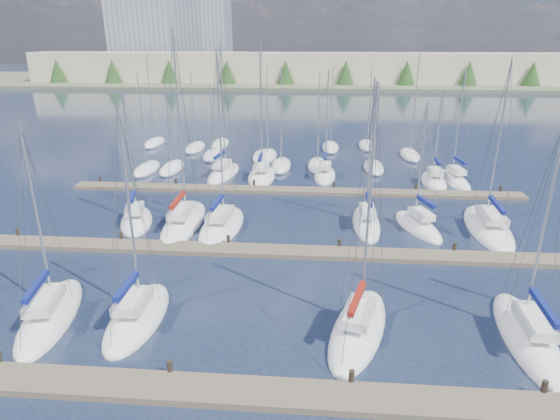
# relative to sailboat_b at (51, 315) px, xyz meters

# --- Properties ---
(ground) EXTENTS (400.00, 400.00, 0.00)m
(ground) POSITION_rel_sailboat_b_xyz_m (11.87, 53.08, -0.17)
(ground) COLOR #222C44
(ground) RESTS_ON ground
(dock_near) EXTENTS (44.00, 1.93, 1.10)m
(dock_near) POSITION_rel_sailboat_b_xyz_m (11.87, -4.91, -0.02)
(dock_near) COLOR #6B5E4C
(dock_near) RESTS_ON ground
(dock_mid) EXTENTS (44.00, 1.93, 1.10)m
(dock_mid) POSITION_rel_sailboat_b_xyz_m (11.87, 9.09, -0.02)
(dock_mid) COLOR #6B5E4C
(dock_mid) RESTS_ON ground
(dock_far) EXTENTS (44.00, 1.93, 1.10)m
(dock_far) POSITION_rel_sailboat_b_xyz_m (11.87, 23.09, -0.02)
(dock_far) COLOR #6B5E4C
(dock_far) RESTS_ON ground
(sailboat_b) EXTENTS (4.08, 8.38, 11.25)m
(sailboat_b) POSITION_rel_sailboat_b_xyz_m (0.00, 0.00, 0.00)
(sailboat_b) COLOR white
(sailboat_b) RESTS_ON ground
(sailboat_c) EXTENTS (2.70, 7.10, 12.04)m
(sailboat_c) POSITION_rel_sailboat_b_xyz_m (4.74, 0.25, 0.01)
(sailboat_c) COLOR white
(sailboat_c) RESTS_ON ground
(sailboat_r) EXTENTS (2.96, 7.60, 12.35)m
(sailboat_r) POSITION_rel_sailboat_b_xyz_m (28.56, 28.02, 0.02)
(sailboat_r) COLOR white
(sailboat_r) RESTS_ON ground
(sailboat_d) EXTENTS (4.61, 8.42, 13.21)m
(sailboat_d) POSITION_rel_sailboat_b_xyz_m (16.50, 0.15, 0.01)
(sailboat_d) COLOR white
(sailboat_d) RESTS_ON ground
(sailboat_q) EXTENTS (2.80, 6.96, 10.26)m
(sailboat_q) POSITION_rel_sailboat_b_xyz_m (26.33, 27.33, 0.00)
(sailboat_q) COLOR white
(sailboat_q) RESTS_ON ground
(sailboat_h) EXTENTS (4.19, 6.92, 11.26)m
(sailboat_h) POSITION_rel_sailboat_b_xyz_m (-0.50, 13.91, 0.01)
(sailboat_h) COLOR white
(sailboat_h) RESTS_ON ground
(sailboat_i) EXTENTS (2.99, 9.88, 15.78)m
(sailboat_i) POSITION_rel_sailboat_b_xyz_m (3.47, 13.90, 0.02)
(sailboat_i) COLOR white
(sailboat_i) RESTS_ON ground
(sailboat_f) EXTENTS (2.98, 8.64, 12.23)m
(sailboat_f) POSITION_rel_sailboat_b_xyz_m (24.91, 0.13, 0.01)
(sailboat_f) COLOR white
(sailboat_f) RESTS_ON ground
(sailboat_p) EXTENTS (2.65, 6.99, 11.95)m
(sailboat_p) POSITION_rel_sailboat_b_xyz_m (15.02, 28.77, 0.01)
(sailboat_p) COLOR white
(sailboat_p) RESTS_ON ground
(sailboat_l) EXTENTS (3.97, 7.05, 10.55)m
(sailboat_l) POSITION_rel_sailboat_b_xyz_m (22.27, 14.56, 0.01)
(sailboat_l) COLOR white
(sailboat_l) RESTS_ON ground
(sailboat_n) EXTENTS (3.53, 8.51, 14.84)m
(sailboat_n) POSITION_rel_sailboat_b_xyz_m (3.85, 28.58, 0.02)
(sailboat_n) COLOR white
(sailboat_n) RESTS_ON ground
(sailboat_k) EXTENTS (2.27, 7.98, 12.26)m
(sailboat_k) POSITION_rel_sailboat_b_xyz_m (18.24, 15.01, 0.02)
(sailboat_k) COLOR white
(sailboat_k) RESTS_ON ground
(sailboat_o) EXTENTS (3.08, 7.90, 14.62)m
(sailboat_o) POSITION_rel_sailboat_b_xyz_m (8.16, 27.85, 0.02)
(sailboat_o) COLOR white
(sailboat_o) RESTS_ON ground
(sailboat_m) EXTENTS (3.89, 10.22, 13.67)m
(sailboat_m) POSITION_rel_sailboat_b_xyz_m (27.76, 14.84, -0.00)
(sailboat_m) COLOR white
(sailboat_m) RESTS_ON ground
(sailboat_j) EXTENTS (3.43, 8.75, 14.36)m
(sailboat_j) POSITION_rel_sailboat_b_xyz_m (6.70, 13.43, 0.01)
(sailboat_j) COLOR white
(sailboat_j) RESTS_ON ground
(distant_boats) EXTENTS (36.93, 20.75, 13.30)m
(distant_boats) POSITION_rel_sailboat_b_xyz_m (7.53, 36.84, 0.12)
(distant_boats) COLOR #9EA0A5
(distant_boats) RESTS_ON ground
(shoreline) EXTENTS (400.00, 60.00, 38.00)m
(shoreline) POSITION_rel_sailboat_b_xyz_m (-1.42, 142.85, 7.27)
(shoreline) COLOR #666B51
(shoreline) RESTS_ON ground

